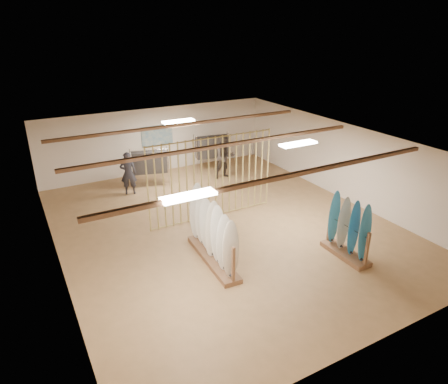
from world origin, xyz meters
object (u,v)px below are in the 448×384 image
rack_right (347,237)px  shopper_b (225,155)px  rack_left (213,241)px  clothing_rack_b (212,147)px  clothing_rack_a (149,162)px  shopper_a (128,170)px

rack_right → shopper_b: bearing=91.2°
rack_left → clothing_rack_b: 7.40m
rack_left → clothing_rack_b: bearing=66.3°
clothing_rack_a → shopper_a: 1.03m
shopper_b → rack_right: bearing=-87.6°
clothing_rack_b → rack_left: bearing=-108.2°
shopper_a → rack_left: bearing=117.2°
rack_right → clothing_rack_a: 8.26m
clothing_rack_a → shopper_b: size_ratio=0.77×
clothing_rack_a → clothing_rack_b: size_ratio=0.94×
rack_right → rack_left: bearing=156.2°
shopper_a → clothing_rack_b: bearing=-147.2°
rack_left → shopper_b: bearing=61.7°
rack_left → rack_right: 3.75m
rack_right → shopper_a: size_ratio=0.96×
rack_right → shopper_a: 8.35m
rack_right → shopper_a: bearing=120.1°
clothing_rack_b → shopper_a: bearing=-159.0°
rack_left → clothing_rack_a: (0.33, 6.07, 0.38)m
clothing_rack_b → shopper_b: bearing=-80.0°
rack_left → shopper_a: bearing=99.9°
clothing_rack_b → shopper_b: shopper_b is taller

